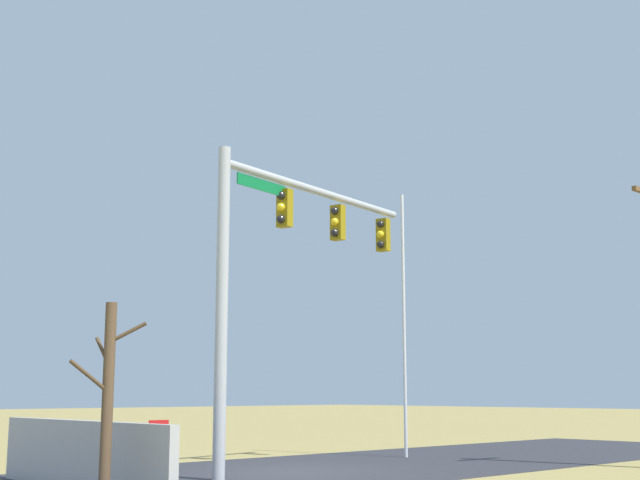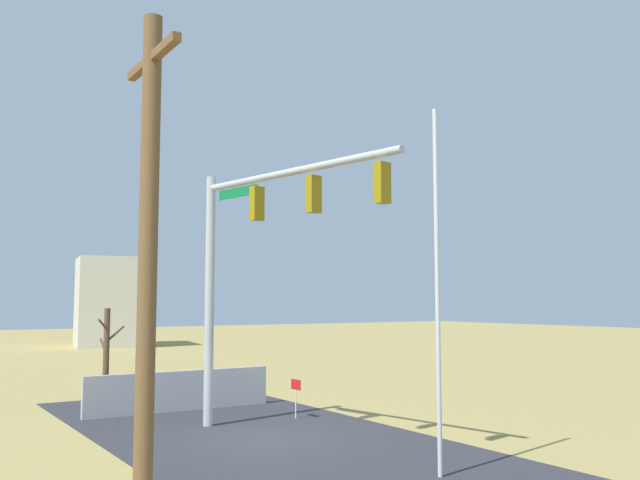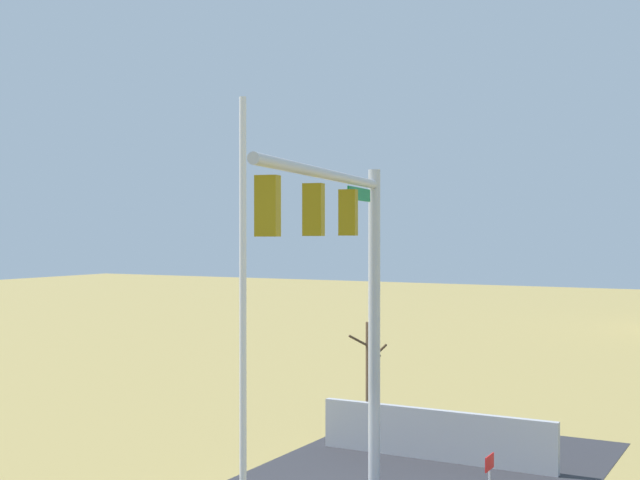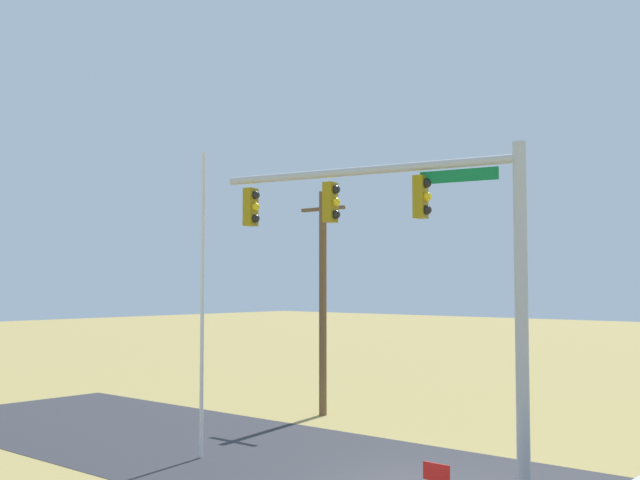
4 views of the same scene
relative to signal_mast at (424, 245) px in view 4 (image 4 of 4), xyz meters
name	(u,v)px [view 4 (image 4 of 4)]	position (x,y,z in m)	size (l,w,h in m)	color
road_surface	(275,459)	(-4.47, -0.15, -5.32)	(28.00, 8.00, 0.01)	#2D2D33
signal_mast	(424,245)	(0.00, 0.00, 0.00)	(7.51, 1.66, 7.47)	#B2B5BA
flagpole	(202,304)	(-5.97, -1.33, -1.38)	(0.10, 0.10, 7.91)	silver
utility_pole	(323,298)	(-7.91, 5.72, -1.34)	(1.90, 0.26, 7.66)	brown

